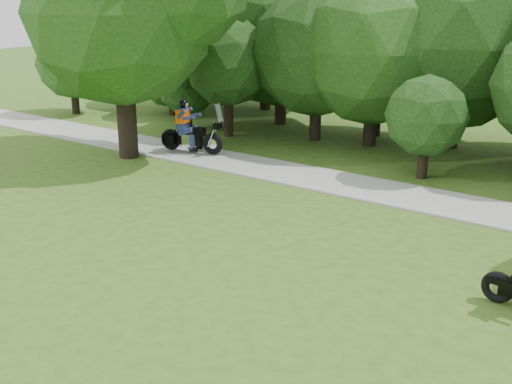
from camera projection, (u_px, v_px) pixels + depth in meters
The scene contains 3 objects.
ground at pixel (268, 314), 11.95m from camera, with size 100.00×100.00×0.00m, color #365819.
walkway at pixel (429, 200), 18.12m from camera, with size 60.00×2.20×0.06m, color gray.
touring_motorcycle at pixel (187, 133), 23.08m from camera, with size 2.47×1.12×1.90m.
Camera 1 is at (6.03, -8.80, 5.86)m, focal length 45.00 mm.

